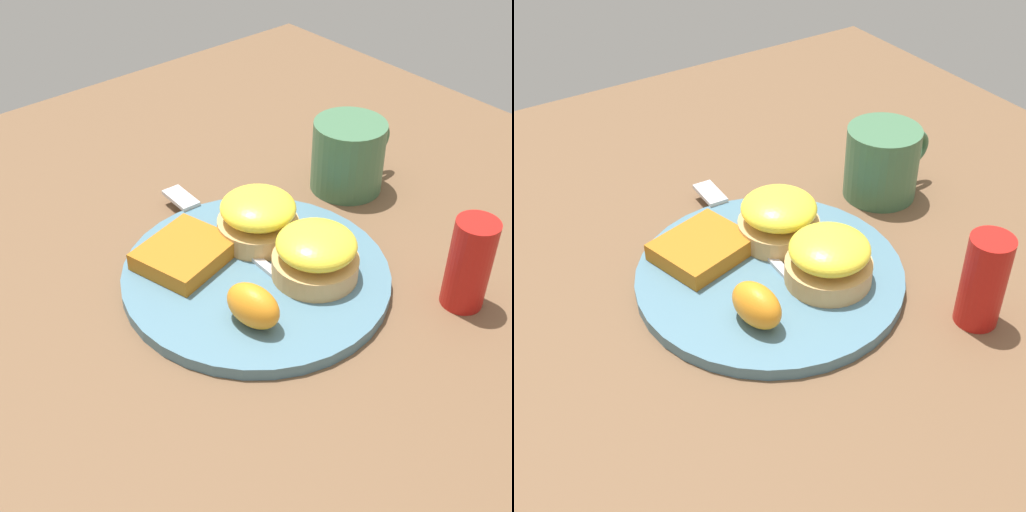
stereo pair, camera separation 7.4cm
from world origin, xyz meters
The scene contains 9 objects.
ground_plane centered at (0.00, 0.00, 0.00)m, with size 1.10×1.10×0.00m, color brown.
plate centered at (0.00, 0.00, 0.01)m, with size 0.29×0.29×0.01m, color slate.
sandwich_benedict_left centered at (0.04, -0.04, 0.04)m, with size 0.09×0.09×0.06m.
sandwich_benedict_right centered at (0.04, 0.04, 0.04)m, with size 0.09×0.09×0.06m.
hashbrown_patty centered at (-0.05, 0.06, 0.02)m, with size 0.09×0.08×0.02m, color #B6691A.
orange_wedge centered at (-0.05, -0.06, 0.04)m, with size 0.06×0.04×0.04m, color orange.
fork centered at (0.01, 0.08, 0.02)m, with size 0.03×0.24×0.00m.
cup centered at (0.21, 0.07, 0.05)m, with size 0.12×0.09×0.09m.
condiment_bottle centered at (0.14, -0.16, 0.05)m, with size 0.04×0.04×0.10m, color #B21914.
Camera 2 is at (-0.32, -0.49, 0.50)m, focal length 50.00 mm.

